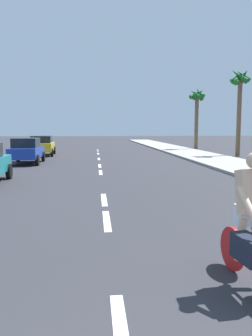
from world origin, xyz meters
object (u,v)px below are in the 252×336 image
Objects in this scene: parked_car_yellow at (42,145)px; palm_tree_distant at (197,102)px; palm_tree_far at (240,89)px; parked_car_blue at (27,150)px; cyclist at (251,227)px.

palm_tree_distant is at bearing 19.27° from parked_car_yellow.
palm_tree_far reaches higher than parked_car_yellow.
palm_tree_far is at bearing 13.94° from parked_car_blue.
palm_tree_distant reaches higher than parked_car_yellow.
parked_car_yellow is at bearing 170.64° from palm_tree_far.
cyclist is 0.47× the size of parked_car_blue.
palm_tree_far is (8.86, 20.96, 4.27)m from cyclist.
parked_car_yellow is 16.07m from palm_tree_distant.
parked_car_blue is at bearing -139.13° from palm_tree_distant.
cyclist is 30.73m from palm_tree_distant.
parked_car_blue and parked_car_yellow have the same top height.
palm_tree_distant is (-0.74, 8.41, -0.29)m from palm_tree_far.
palm_tree_distant is (14.41, 5.91, 3.97)m from parked_car_yellow.
parked_car_blue is 0.61× the size of palm_tree_distant.
palm_tree_far reaches higher than parked_car_blue.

